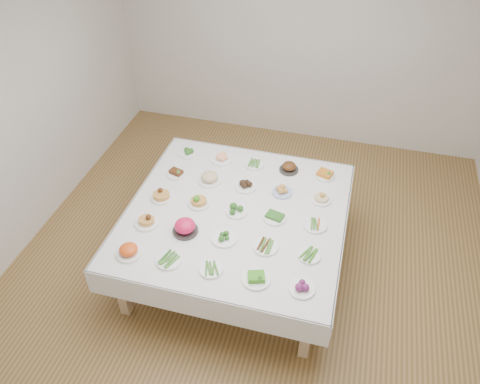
% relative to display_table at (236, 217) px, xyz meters
% --- Properties ---
extents(room_envelope, '(5.02, 5.02, 2.81)m').
position_rel_display_table_xyz_m(room_envelope, '(0.17, 0.16, 1.15)').
color(room_envelope, olive).
rests_on(room_envelope, ground).
extents(display_table, '(2.10, 2.10, 0.75)m').
position_rel_display_table_xyz_m(display_table, '(0.00, 0.00, 0.00)').
color(display_table, white).
rests_on(display_table, ground).
extents(dish_0, '(0.22, 0.22, 0.12)m').
position_rel_display_table_xyz_m(dish_0, '(-0.76, -0.77, 0.13)').
color(dish_0, white).
rests_on(dish_0, display_table).
extents(dish_1, '(0.24, 0.22, 0.05)m').
position_rel_display_table_xyz_m(dish_1, '(-0.39, -0.76, 0.09)').
color(dish_1, white).
rests_on(dish_1, display_table).
extents(dish_2, '(0.20, 0.20, 0.05)m').
position_rel_display_table_xyz_m(dish_2, '(-0.01, -0.76, 0.09)').
color(dish_2, white).
rests_on(dish_2, display_table).
extents(dish_3, '(0.23, 0.23, 0.10)m').
position_rel_display_table_xyz_m(dish_3, '(0.38, -0.76, 0.11)').
color(dish_3, white).
rests_on(dish_3, display_table).
extents(dish_4, '(0.21, 0.21, 0.10)m').
position_rel_display_table_xyz_m(dish_4, '(0.77, -0.76, 0.11)').
color(dish_4, white).
rests_on(dish_4, display_table).
extents(dish_5, '(0.22, 0.22, 0.14)m').
position_rel_display_table_xyz_m(dish_5, '(-0.76, -0.38, 0.13)').
color(dish_5, white).
rests_on(dish_5, display_table).
extents(dish_6, '(0.25, 0.25, 0.15)m').
position_rel_display_table_xyz_m(dish_6, '(-0.38, -0.38, 0.14)').
color(dish_6, '#2C2927').
rests_on(dish_6, display_table).
extents(dish_7, '(0.23, 0.23, 0.09)m').
position_rel_display_table_xyz_m(dish_7, '(-0.00, -0.38, 0.10)').
color(dish_7, white).
rests_on(dish_7, display_table).
extents(dish_8, '(0.22, 0.22, 0.06)m').
position_rel_display_table_xyz_m(dish_8, '(0.38, -0.38, 0.09)').
color(dish_8, white).
rests_on(dish_8, display_table).
extents(dish_9, '(0.22, 0.20, 0.05)m').
position_rel_display_table_xyz_m(dish_9, '(0.77, -0.38, 0.09)').
color(dish_9, white).
rests_on(dish_9, display_table).
extents(dish_10, '(0.21, 0.21, 0.13)m').
position_rel_display_table_xyz_m(dish_10, '(-0.77, -0.00, 0.13)').
color(dish_10, white).
rests_on(dish_10, display_table).
extents(dish_11, '(0.21, 0.21, 0.13)m').
position_rel_display_table_xyz_m(dish_11, '(-0.38, 0.01, 0.13)').
color(dish_11, white).
rests_on(dish_11, display_table).
extents(dish_12, '(0.21, 0.21, 0.09)m').
position_rel_display_table_xyz_m(dish_12, '(0.01, -0.01, 0.11)').
color(dish_12, white).
rests_on(dish_12, display_table).
extents(dish_13, '(0.22, 0.22, 0.10)m').
position_rel_display_table_xyz_m(dish_13, '(0.38, 0.01, 0.11)').
color(dish_13, white).
rests_on(dish_13, display_table).
extents(dish_14, '(0.22, 0.22, 0.05)m').
position_rel_display_table_xyz_m(dish_14, '(0.76, 0.00, 0.09)').
color(dish_14, white).
rests_on(dish_14, display_table).
extents(dish_15, '(0.20, 0.20, 0.09)m').
position_rel_display_table_xyz_m(dish_15, '(-0.76, 0.39, 0.10)').
color(dish_15, white).
rests_on(dish_15, display_table).
extents(dish_16, '(0.26, 0.26, 0.14)m').
position_rel_display_table_xyz_m(dish_16, '(-0.39, 0.38, 0.14)').
color(dish_16, white).
rests_on(dish_16, display_table).
extents(dish_17, '(0.22, 0.22, 0.09)m').
position_rel_display_table_xyz_m(dish_17, '(-0.00, 0.38, 0.11)').
color(dish_17, white).
rests_on(dish_17, display_table).
extents(dish_18, '(0.20, 0.20, 0.08)m').
position_rel_display_table_xyz_m(dish_18, '(0.38, 0.39, 0.10)').
color(dish_18, '#4C66B2').
rests_on(dish_18, display_table).
extents(dish_19, '(0.20, 0.20, 0.10)m').
position_rel_display_table_xyz_m(dish_19, '(0.77, 0.38, 0.11)').
color(dish_19, white).
rests_on(dish_19, display_table).
extents(dish_20, '(0.21, 0.21, 0.09)m').
position_rel_display_table_xyz_m(dish_20, '(-0.76, 0.77, 0.11)').
color(dish_20, white).
rests_on(dish_20, display_table).
extents(dish_21, '(0.23, 0.23, 0.10)m').
position_rel_display_table_xyz_m(dish_21, '(-0.37, 0.76, 0.11)').
color(dish_21, white).
rests_on(dish_21, display_table).
extents(dish_22, '(0.22, 0.22, 0.05)m').
position_rel_display_table_xyz_m(dish_22, '(-0.01, 0.77, 0.09)').
color(dish_22, white).
rests_on(dish_22, display_table).
extents(dish_23, '(0.20, 0.20, 0.11)m').
position_rel_display_table_xyz_m(dish_23, '(0.37, 0.77, 0.12)').
color(dish_23, '#2C2927').
rests_on(dish_23, display_table).
extents(dish_24, '(0.20, 0.20, 0.10)m').
position_rel_display_table_xyz_m(dish_24, '(0.76, 0.77, 0.11)').
color(dish_24, white).
rests_on(dish_24, display_table).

